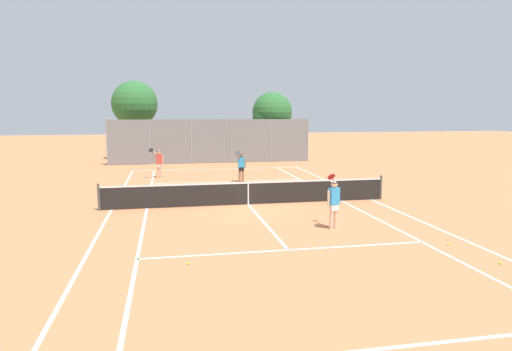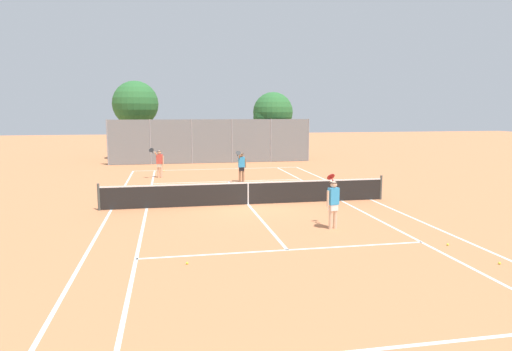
{
  "view_description": "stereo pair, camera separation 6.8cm",
  "coord_description": "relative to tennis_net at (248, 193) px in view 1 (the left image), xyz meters",
  "views": [
    {
      "loc": [
        -3.28,
        -18.39,
        3.89
      ],
      "look_at": [
        0.63,
        1.5,
        1.0
      ],
      "focal_mm": 32.0,
      "sensor_mm": 36.0,
      "label": 1
    },
    {
      "loc": [
        -3.21,
        -18.41,
        3.89
      ],
      "look_at": [
        0.63,
        1.5,
        1.0
      ],
      "focal_mm": 32.0,
      "sensor_mm": 36.0,
      "label": 2
    }
  ],
  "objects": [
    {
      "name": "loose_tennis_ball_2",
      "position": [
        4.69,
        -6.87,
        -0.48
      ],
      "size": [
        0.07,
        0.07,
        0.07
      ],
      "primitive_type": "sphere",
      "color": "#D1DB33",
      "rests_on": "ground"
    },
    {
      "name": "loose_tennis_ball_0",
      "position": [
        5.01,
        -8.6,
        -0.48
      ],
      "size": [
        0.07,
        0.07,
        0.07
      ],
      "primitive_type": "sphere",
      "color": "#D1DB33",
      "rests_on": "ground"
    },
    {
      "name": "player_far_left",
      "position": [
        -3.75,
        8.56,
        0.42
      ],
      "size": [
        0.84,
        0.69,
        1.77
      ],
      "color": "#D8A884",
      "rests_on": "ground"
    },
    {
      "name": "player_far_right",
      "position": [
        0.7,
        6.06,
        0.42
      ],
      "size": [
        0.65,
        0.74,
        1.77
      ],
      "color": "#936B4C",
      "rests_on": "ground"
    },
    {
      "name": "tree_behind_right",
      "position": [
        5.05,
        17.84,
        3.15
      ],
      "size": [
        3.24,
        3.22,
        5.38
      ],
      "color": "brown",
      "rests_on": "ground"
    },
    {
      "name": "back_fence",
      "position": [
        0.0,
        15.53,
        1.13
      ],
      "size": [
        15.04,
        0.08,
        3.28
      ],
      "color": "gray",
      "rests_on": "ground"
    },
    {
      "name": "court_line_markings",
      "position": [
        0.0,
        0.0,
        -0.51
      ],
      "size": [
        11.1,
        23.9,
        0.01
      ],
      "color": "silver",
      "rests_on": "ground"
    },
    {
      "name": "ground_plane",
      "position": [
        0.0,
        0.0,
        -0.51
      ],
      "size": [
        120.0,
        120.0,
        0.0
      ],
      "primitive_type": "plane",
      "color": "#CC7A4C"
    },
    {
      "name": "tennis_net",
      "position": [
        0.0,
        0.0,
        0.0
      ],
      "size": [
        12.0,
        0.1,
        1.07
      ],
      "color": "#474C47",
      "rests_on": "ground"
    },
    {
      "name": "player_near_side",
      "position": [
        2.08,
        -4.4,
        0.42
      ],
      "size": [
        0.52,
        0.85,
        1.77
      ],
      "color": "beige",
      "rests_on": "ground"
    },
    {
      "name": "tree_behind_left",
      "position": [
        -5.63,
        19.39,
        3.82
      ],
      "size": [
        3.61,
        3.61,
        6.24
      ],
      "color": "brown",
      "rests_on": "ground"
    },
    {
      "name": "loose_tennis_ball_1",
      "position": [
        -3.53,
        11.36,
        -0.48
      ],
      "size": [
        0.07,
        0.07,
        0.07
      ],
      "primitive_type": "sphere",
      "color": "#D1DB33",
      "rests_on": "ground"
    },
    {
      "name": "loose_tennis_ball_3",
      "position": [
        -2.82,
        -7.09,
        -0.48
      ],
      "size": [
        0.07,
        0.07,
        0.07
      ],
      "primitive_type": "sphere",
      "color": "#D1DB33",
      "rests_on": "ground"
    }
  ]
}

